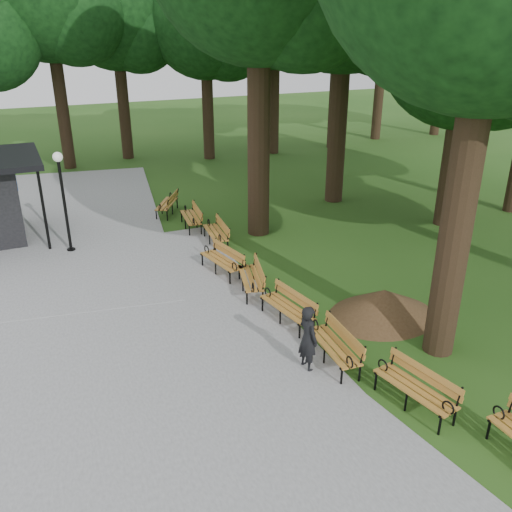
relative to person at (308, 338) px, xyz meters
name	(u,v)px	position (x,y,z in m)	size (l,w,h in m)	color
ground	(367,389)	(0.79, -1.21, -0.79)	(100.00, 100.00, 0.00)	#244D16
path	(146,361)	(-3.21, 1.79, -0.76)	(12.00, 38.00, 0.06)	gray
person	(308,338)	(0.00, 0.00, 0.00)	(0.57, 0.38, 1.57)	black
lamp_post	(61,182)	(-3.86, 9.38, 1.66)	(0.32, 0.32, 3.43)	black
dirt_mound	(383,303)	(3.03, 1.21, -0.40)	(2.50, 2.50, 0.77)	#47301C
bench_2	(415,389)	(1.26, -2.07, -0.35)	(1.90, 0.64, 0.88)	#B8772A
bench_3	(333,346)	(0.65, -0.06, -0.35)	(1.90, 0.64, 0.88)	#B8772A
bench_4	(287,308)	(0.55, 1.97, -0.35)	(1.90, 0.64, 0.88)	#B8772A
bench_5	(250,278)	(0.44, 3.98, -0.35)	(1.90, 0.64, 0.88)	#B8772A
bench_6	(222,261)	(0.15, 5.50, -0.35)	(1.90, 0.64, 0.88)	#B8772A
bench_7	(216,233)	(0.87, 7.86, -0.35)	(1.90, 0.64, 0.88)	#B8772A
bench_8	(191,217)	(0.62, 9.80, -0.35)	(1.90, 0.64, 0.88)	#B8772A
bench_9	(167,204)	(0.28, 11.86, -0.35)	(1.90, 0.64, 0.88)	#B8772A
lawn_tree_1	(467,42)	(9.65, 6.13, 5.84)	(6.01, 6.01, 9.67)	black
tree_backdrop	(245,10)	(8.20, 21.58, 7.21)	(36.46, 9.77, 16.00)	black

